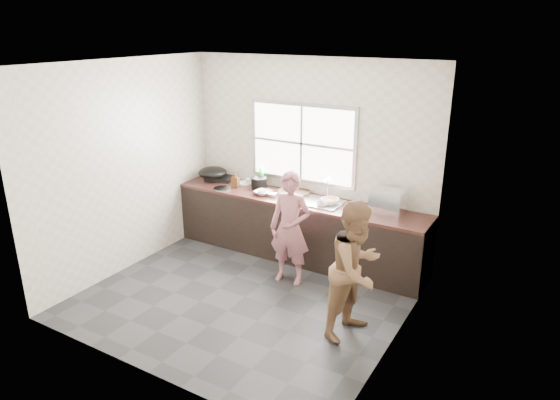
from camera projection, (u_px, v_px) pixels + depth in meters
The scene contains 30 objects.
floor at pixel (245, 297), 5.96m from camera, with size 3.60×3.20×0.01m, color #2C2C2F.
ceiling at pixel (239, 63), 5.06m from camera, with size 3.60×3.20×0.01m, color silver.
wall_back at pixel (309, 158), 6.82m from camera, with size 3.60×0.01×2.70m, color beige.
wall_left at pixel (126, 167), 6.38m from camera, with size 0.01×3.20×2.70m, color beige.
wall_right at pixel (402, 220), 4.65m from camera, with size 0.01×3.20×2.70m, color beige.
wall_front at pixel (134, 241), 4.21m from camera, with size 3.60×0.01×2.70m, color beige.
cabinet at pixel (297, 229), 6.87m from camera, with size 3.60×0.62×0.82m, color black.
countertop at pixel (298, 200), 6.73m from camera, with size 3.60×0.64×0.04m, color #381C17.
sink at pixel (321, 203), 6.55m from camera, with size 0.55×0.45×0.02m, color silver.
faucet at pixel (328, 188), 6.67m from camera, with size 0.02×0.02×0.30m, color silver.
window_frame at pixel (302, 143), 6.79m from camera, with size 1.60×0.05×1.10m, color #9EA0A5.
window_glazing at pixel (302, 144), 6.77m from camera, with size 1.50×0.01×1.00m, color white.
woman at pixel (290, 232), 6.12m from camera, with size 0.49×0.32×1.34m, color #AB666D.
person_side at pixel (356, 270), 5.05m from camera, with size 0.71×0.55×1.46m, color brown.
cutting_board at pixel (294, 192), 6.90m from camera, with size 0.45×0.45×0.04m, color black.
cleaver at pixel (270, 193), 6.81m from camera, with size 0.20×0.10×0.01m, color #B7BBBE.
bowl_mince at pixel (263, 193), 6.87m from camera, with size 0.22×0.22×0.06m, color silver.
bowl_crabs at pixel (330, 202), 6.50m from camera, with size 0.20×0.20×0.06m, color silver.
bowl_held at pixel (323, 204), 6.43m from camera, with size 0.21×0.21×0.07m, color silver.
black_pot at pixel (259, 183), 7.11m from camera, with size 0.22×0.22×0.16m, color black.
plate_food at pixel (245, 183), 7.37m from camera, with size 0.21×0.21×0.02m, color white.
bottle_green at pixel (261, 176), 7.22m from camera, with size 0.11×0.11×0.30m, color green.
bottle_brown_tall at pixel (235, 180), 7.16m from camera, with size 0.09×0.09×0.21m, color #462911.
bottle_brown_short at pixel (260, 180), 7.24m from camera, with size 0.12×0.12×0.16m, color #482A12.
glass_jar at pixel (248, 182), 7.30m from camera, with size 0.06×0.06×0.09m, color silver.
burner at pixel (221, 177), 7.56m from camera, with size 0.39×0.39×0.06m, color black.
wok at pixel (213, 172), 7.41m from camera, with size 0.42×0.42×0.16m, color black.
dish_rack at pixel (388, 202), 6.14m from camera, with size 0.41×0.29×0.31m, color silver.
pot_lid_left at pixel (223, 189), 7.11m from camera, with size 0.26×0.26×0.01m, color #B6B7BD.
pot_lid_right at pixel (243, 184), 7.33m from camera, with size 0.25×0.25×0.01m, color silver.
Camera 1 is at (3.02, -4.30, 3.07)m, focal length 32.00 mm.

